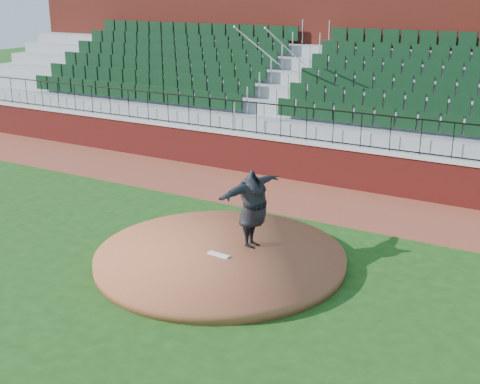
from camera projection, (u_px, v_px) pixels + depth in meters
The scene contains 10 objects.
ground at pixel (205, 267), 13.69m from camera, with size 90.00×90.00×0.00m, color #194313.
warning_track at pixel (309, 199), 18.12m from camera, with size 34.00×3.20×0.01m, color brown.
field_wall at pixel (331, 166), 19.25m from camera, with size 34.00×0.35×1.20m, color maroon.
wall_cap at pixel (332, 145), 19.05m from camera, with size 34.00×0.45×0.10m, color #B7B7B7.
wall_railing at pixel (333, 127), 18.88m from camera, with size 34.00×0.05×1.00m, color black, non-canonical shape.
seating_stands at pixel (366, 97), 20.96m from camera, with size 34.00×5.10×4.60m, color gray, non-canonical shape.
concourse_wall at pixel (393, 74), 23.12m from camera, with size 34.00×0.50×5.50m, color maroon.
pitchers_mound at pixel (220, 258), 13.88m from camera, with size 5.48×5.48×0.25m, color brown.
pitching_rubber at pixel (219, 255), 13.68m from camera, with size 0.52×0.13×0.03m, color white.
pitcher at pixel (253, 209), 13.92m from camera, with size 2.17×0.59×1.77m, color black.
Camera 1 is at (6.99, -10.41, 5.78)m, focal length 47.39 mm.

